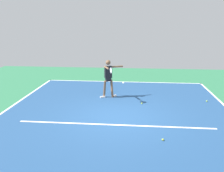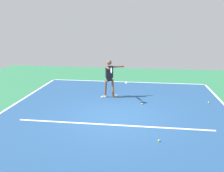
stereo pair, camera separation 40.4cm
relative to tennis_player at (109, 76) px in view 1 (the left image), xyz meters
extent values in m
plane|color=#2D754C|center=(-0.58, 2.42, -1.08)|extent=(20.47, 20.47, 0.00)
cube|color=navy|center=(-0.58, 2.42, -1.07)|extent=(9.45, 11.35, 0.00)
cube|color=white|center=(-0.58, -3.20, -1.07)|extent=(9.45, 0.10, 0.01)
cube|color=white|center=(4.10, 2.42, -1.07)|extent=(0.10, 11.35, 0.01)
cube|color=white|center=(-0.58, 3.22, -1.07)|extent=(7.09, 0.10, 0.01)
cube|color=white|center=(-0.58, -3.00, -1.07)|extent=(0.10, 0.30, 0.01)
cylinder|color=brown|center=(-0.15, -0.11, -0.65)|extent=(0.23, 0.33, 0.88)
cube|color=white|center=(-0.25, -0.15, -1.04)|extent=(0.26, 0.19, 0.07)
cylinder|color=brown|center=(0.19, 0.05, -0.65)|extent=(0.23, 0.33, 0.88)
cube|color=white|center=(0.29, 0.09, -1.04)|extent=(0.26, 0.19, 0.07)
cube|color=black|center=(0.02, -0.03, -0.16)|extent=(0.31, 0.28, 0.20)
cube|color=black|center=(0.02, -0.03, 0.19)|extent=(0.38, 0.30, 0.57)
sphere|color=brown|center=(0.02, -0.03, 0.65)|extent=(0.23, 0.23, 0.23)
cylinder|color=brown|center=(-0.39, -0.22, 0.42)|extent=(0.55, 0.31, 0.08)
cylinder|color=brown|center=(0.06, 0.30, 0.45)|extent=(0.31, 0.55, 0.08)
cylinder|color=black|center=(-0.10, 0.66, 0.45)|extent=(0.12, 0.21, 0.03)
torus|color=black|center=(-0.21, 0.88, 0.45)|extent=(0.14, 0.28, 0.29)
cylinder|color=silver|center=(-0.21, 0.88, 0.45)|extent=(0.11, 0.23, 0.25)
sphere|color=#CCE033|center=(-2.15, 4.25, -1.04)|extent=(0.07, 0.07, 0.07)
sphere|color=#C6E53D|center=(-1.60, 0.86, -1.04)|extent=(0.07, 0.07, 0.07)
sphere|color=#C6E53D|center=(-4.61, 0.27, -1.04)|extent=(0.07, 0.07, 0.07)
camera|label=1|loc=(-1.20, 11.05, 2.48)|focal=38.02mm
camera|label=2|loc=(-1.60, 11.01, 2.48)|focal=38.02mm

